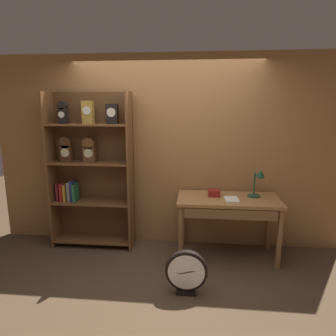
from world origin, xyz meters
TOP-DOWN VIEW (x-y plane):
  - ground_plane at (0.00, 0.00)m, footprint 10.00×10.00m
  - back_wood_panel at (0.00, 1.26)m, footprint 4.80×0.05m
  - bookshelf at (-1.03, 1.06)m, footprint 1.11×0.32m
  - workbench at (0.82, 0.87)m, footprint 1.27×0.62m
  - desk_lamp at (1.19, 0.95)m, footprint 0.20×0.20m
  - toolbox_small at (0.64, 0.95)m, footprint 0.15×0.12m
  - open_repair_manual at (0.85, 0.78)m, footprint 0.18×0.23m
  - round_clock_large at (0.33, 0.04)m, footprint 0.44×0.11m

SIDE VIEW (x-z plane):
  - ground_plane at x=0.00m, z-range 0.00..0.00m
  - round_clock_large at x=0.33m, z-range 0.00..0.48m
  - workbench at x=0.82m, z-range 0.30..1.09m
  - open_repair_manual at x=0.85m, z-range 0.79..0.81m
  - toolbox_small at x=0.64m, z-range 0.79..0.87m
  - desk_lamp at x=1.19m, z-range 0.81..1.19m
  - bookshelf at x=-1.03m, z-range 0.04..2.15m
  - back_wood_panel at x=0.00m, z-range 0.00..2.60m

